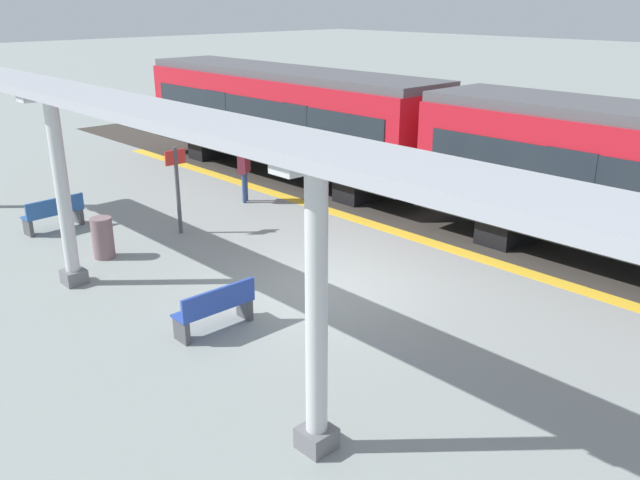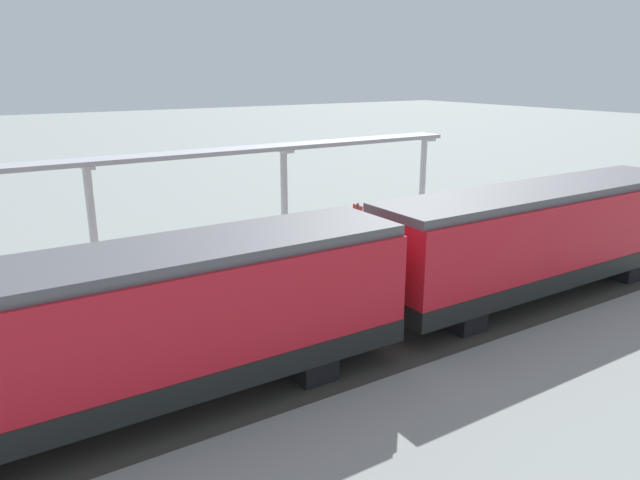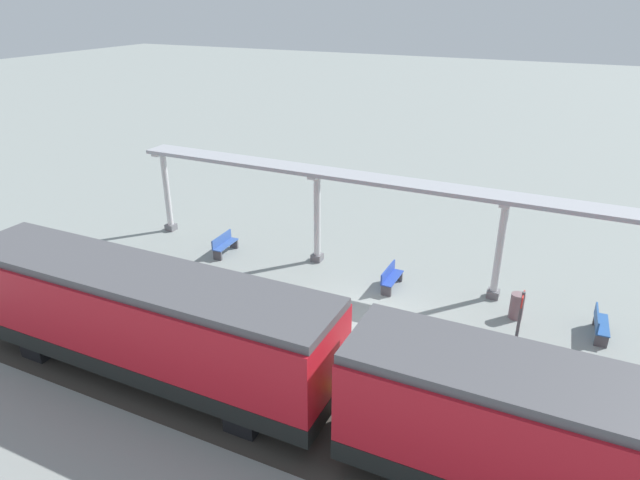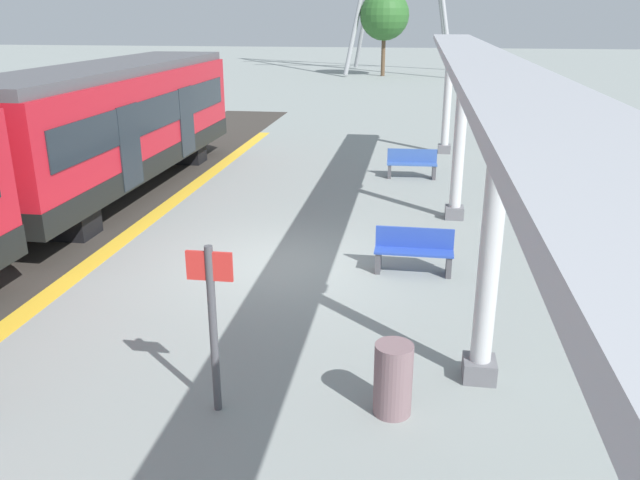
# 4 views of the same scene
# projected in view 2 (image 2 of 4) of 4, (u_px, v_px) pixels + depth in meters

# --- Properties ---
(ground_plane) EXTENTS (176.00, 176.00, 0.00)m
(ground_plane) POSITION_uv_depth(u_px,v_px,m) (237.00, 288.00, 19.29)
(ground_plane) COLOR gray
(tactile_edge_strip) EXTENTS (0.44, 29.18, 0.01)m
(tactile_edge_strip) POSITION_uv_depth(u_px,v_px,m) (296.00, 329.00, 16.22)
(tactile_edge_strip) COLOR yellow
(tactile_edge_strip) RESTS_ON ground
(trackbed) EXTENTS (3.20, 41.18, 0.01)m
(trackbed) POSITION_uv_depth(u_px,v_px,m) (332.00, 355.00, 14.75)
(trackbed) COLOR #38332D
(trackbed) RESTS_ON ground
(train_near_carriage) EXTENTS (2.65, 11.96, 3.48)m
(train_near_carriage) POSITION_uv_depth(u_px,v_px,m) (540.00, 239.00, 18.24)
(train_near_carriage) COLOR red
(train_near_carriage) RESTS_ON ground
(train_far_carriage) EXTENTS (2.65, 11.96, 3.48)m
(train_far_carriage) POSITION_uv_depth(u_px,v_px,m) (133.00, 333.00, 11.77)
(train_far_carriage) COLOR red
(train_far_carriage) RESTS_ON ground
(canopy_pillar_nearest) EXTENTS (1.10, 0.44, 3.90)m
(canopy_pillar_nearest) POSITION_uv_depth(u_px,v_px,m) (423.00, 179.00, 27.37)
(canopy_pillar_nearest) COLOR slate
(canopy_pillar_nearest) RESTS_ON ground
(canopy_pillar_second) EXTENTS (1.10, 0.44, 3.90)m
(canopy_pillar_second) POSITION_uv_depth(u_px,v_px,m) (284.00, 197.00, 23.57)
(canopy_pillar_second) COLOR slate
(canopy_pillar_second) RESTS_ON ground
(canopy_pillar_third) EXTENTS (1.10, 0.44, 3.90)m
(canopy_pillar_third) POSITION_uv_depth(u_px,v_px,m) (92.00, 221.00, 19.77)
(canopy_pillar_third) COLOR slate
(canopy_pillar_third) RESTS_ON ground
(canopy_beam) EXTENTS (1.20, 23.43, 0.16)m
(canopy_beam) POSITION_uv_depth(u_px,v_px,m) (187.00, 154.00, 20.98)
(canopy_beam) COLOR #A8AAB2
(canopy_beam) RESTS_ON canopy_pillar_nearest
(bench_near_end) EXTENTS (1.52, 0.52, 0.86)m
(bench_near_end) POSITION_uv_depth(u_px,v_px,m) (372.00, 227.00, 24.95)
(bench_near_end) COLOR #29589E
(bench_near_end) RESTS_ON ground
(bench_mid_platform) EXTENTS (1.50, 0.46, 0.86)m
(bench_mid_platform) POSITION_uv_depth(u_px,v_px,m) (207.00, 255.00, 21.30)
(bench_mid_platform) COLOR #2948AD
(bench_mid_platform) RESTS_ON ground
(trash_bin) EXTENTS (0.48, 0.48, 0.95)m
(trash_bin) POSITION_uv_depth(u_px,v_px,m) (320.00, 236.00, 23.56)
(trash_bin) COLOR slate
(trash_bin) RESTS_ON ground
(platform_info_sign) EXTENTS (0.56, 0.10, 2.20)m
(platform_info_sign) POSITION_uv_depth(u_px,v_px,m) (357.00, 226.00, 21.69)
(platform_info_sign) COLOR #4C4C51
(platform_info_sign) RESTS_ON ground
(passenger_waiting_near_edge) EXTENTS (0.56, 0.49, 1.79)m
(passenger_waiting_near_edge) POSITION_uv_depth(u_px,v_px,m) (432.00, 246.00, 19.99)
(passenger_waiting_near_edge) COLOR #354E80
(passenger_waiting_near_edge) RESTS_ON ground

